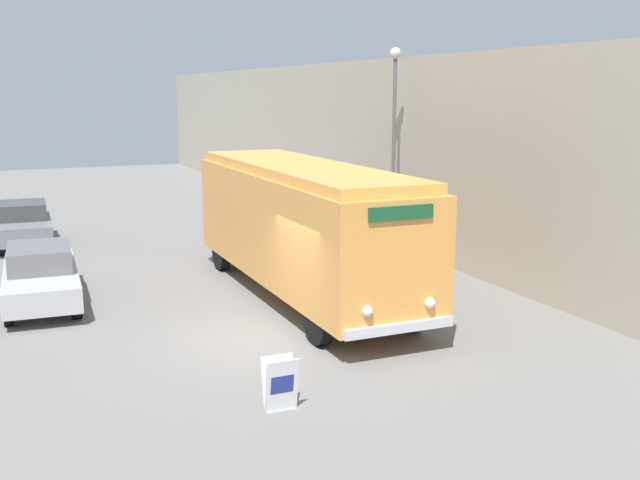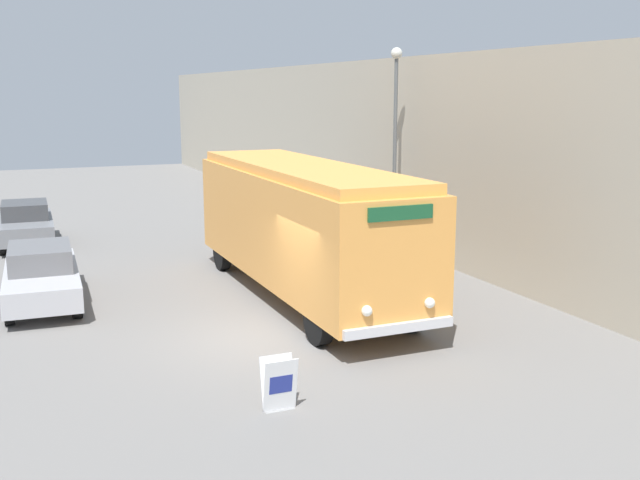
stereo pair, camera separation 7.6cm
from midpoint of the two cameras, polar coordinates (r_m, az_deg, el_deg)
name	(u,v)px [view 2 (the right image)]	position (r m, az deg, el deg)	size (l,w,h in m)	color
ground_plane	(266,338)	(16.44, -3.97, -7.48)	(80.00, 80.00, 0.00)	slate
building_wall_right	(367,149)	(27.79, 3.72, 6.95)	(0.30, 60.00, 6.37)	#B2A893
vintage_bus	(303,222)	(19.25, -1.22, 1.35)	(2.58, 10.30, 3.46)	black
sign_board	(279,385)	(12.80, -2.97, -10.94)	(0.58, 0.35, 0.92)	gray
streetlamp	(395,123)	(24.14, 5.85, 8.84)	(0.36, 0.36, 6.61)	#595E60
parked_car_near	(41,275)	(20.13, -20.36, -2.49)	(1.96, 4.79, 1.46)	black
parked_car_mid	(26,223)	(27.92, -21.44, 1.18)	(1.90, 4.40, 1.49)	black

